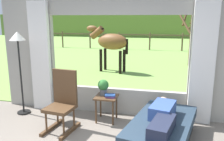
{
  "coord_description": "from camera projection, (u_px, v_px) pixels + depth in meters",
  "views": [
    {
      "loc": [
        0.98,
        -2.52,
        2.05
      ],
      "look_at": [
        0.0,
        1.8,
        1.05
      ],
      "focal_mm": 37.67,
      "sensor_mm": 36.0,
      "label": 1
    }
  ],
  "objects": [
    {
      "name": "rocking_chair",
      "position": [
        63.0,
        101.0,
        4.33
      ],
      "size": [
        0.55,
        0.74,
        1.12
      ],
      "rotation": [
        0.0,
        0.0,
        -0.13
      ],
      "color": "#4C331E",
      "rests_on": "ground_plane"
    },
    {
      "name": "floor_lamp_left",
      "position": [
        18.0,
        48.0,
        4.86
      ],
      "size": [
        0.32,
        0.32,
        1.77
      ],
      "color": "black",
      "rests_on": "ground_plane"
    },
    {
      "name": "pasture_tree",
      "position": [
        194.0,
        36.0,
        9.9
      ],
      "size": [
        1.57,
        1.67,
        2.62
      ],
      "color": "#4C3823",
      "rests_on": "outdoor_pasture_lawn"
    },
    {
      "name": "side_table",
      "position": [
        106.0,
        101.0,
        4.7
      ],
      "size": [
        0.44,
        0.44,
        0.52
      ],
      "color": "#4C331E",
      "rests_on": "ground_plane"
    },
    {
      "name": "pasture_fence_line",
      "position": [
        150.0,
        38.0,
        14.96
      ],
      "size": [
        16.1,
        0.1,
        1.1
      ],
      "color": "brown",
      "rests_on": "outdoor_pasture_lawn"
    },
    {
      "name": "back_wall_with_window",
      "position": [
        117.0,
        57.0,
        4.93
      ],
      "size": [
        5.2,
        0.12,
        2.55
      ],
      "color": "#9E998E",
      "rests_on": "ground_plane"
    },
    {
      "name": "potted_plant",
      "position": [
        103.0,
        86.0,
        4.71
      ],
      "size": [
        0.22,
        0.22,
        0.32
      ],
      "color": "#4C5156",
      "rests_on": "side_table"
    },
    {
      "name": "distant_hill_ridge",
      "position": [
        157.0,
        26.0,
        24.67
      ],
      "size": [
        36.0,
        2.0,
        2.4
      ],
      "primitive_type": "cube",
      "color": "olive",
      "rests_on": "ground_plane"
    },
    {
      "name": "curtain_panel_left",
      "position": [
        41.0,
        57.0,
        5.17
      ],
      "size": [
        0.44,
        0.1,
        2.4
      ],
      "primitive_type": "cube",
      "color": "silver",
      "rests_on": "ground_plane"
    },
    {
      "name": "recliner_sofa",
      "position": [
        162.0,
        131.0,
        3.88
      ],
      "size": [
        1.25,
        1.86,
        0.42
      ],
      "rotation": [
        0.0,
        0.0,
        -0.22
      ],
      "color": "black",
      "rests_on": "ground_plane"
    },
    {
      "name": "curtain_panel_right",
      "position": [
        203.0,
        64.0,
        4.44
      ],
      "size": [
        0.44,
        0.1,
        2.4
      ],
      "primitive_type": "cube",
      "color": "silver",
      "rests_on": "ground_plane"
    },
    {
      "name": "reclining_person",
      "position": [
        162.0,
        115.0,
        3.76
      ],
      "size": [
        0.46,
        1.43,
        0.22
      ],
      "rotation": [
        0.0,
        0.0,
        -0.22
      ],
      "color": "#334C8C",
      "rests_on": "recliner_sofa"
    },
    {
      "name": "horse",
      "position": [
        110.0,
        42.0,
        8.82
      ],
      "size": [
        1.81,
        0.9,
        1.73
      ],
      "rotation": [
        0.0,
        0.0,
        1.27
      ],
      "color": "brown",
      "rests_on": "outdoor_pasture_lawn"
    },
    {
      "name": "outdoor_pasture_lawn",
      "position": [
        150.0,
        49.0,
        15.57
      ],
      "size": [
        36.0,
        21.68,
        0.02
      ],
      "primitive_type": "cube",
      "color": "#759E47",
      "rests_on": "ground_plane"
    },
    {
      "name": "book_stack",
      "position": [
        110.0,
        96.0,
        4.59
      ],
      "size": [
        0.21,
        0.16,
        0.06
      ],
      "color": "#59336B",
      "rests_on": "side_table"
    }
  ]
}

